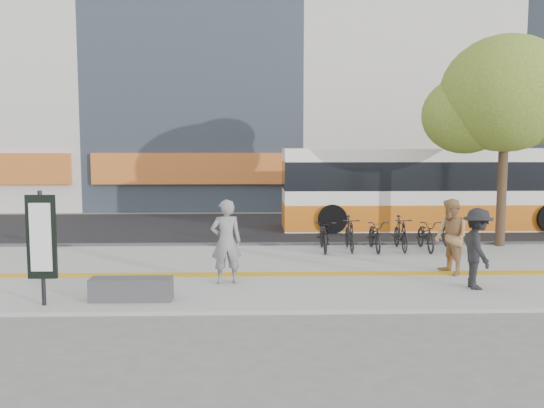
{
  "coord_description": "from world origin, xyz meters",
  "views": [
    {
      "loc": [
        -0.14,
        -12.59,
        3.18
      ],
      "look_at": [
        0.26,
        2.0,
        1.64
      ],
      "focal_mm": 38.84,
      "sensor_mm": 36.0,
      "label": 1
    }
  ],
  "objects_px": {
    "signboard": "(41,239)",
    "bus": "(433,191)",
    "bench": "(131,289)",
    "pedestrian_tan": "(451,237)",
    "street_tree": "(503,97)",
    "pedestrian_dark": "(477,248)",
    "seated_woman": "(226,242)"
  },
  "relations": [
    {
      "from": "bus",
      "to": "seated_woman",
      "type": "distance_m",
      "value": 10.94
    },
    {
      "from": "bus",
      "to": "bench",
      "type": "bearing_deg",
      "value": -132.48
    },
    {
      "from": "seated_woman",
      "to": "pedestrian_tan",
      "type": "height_order",
      "value": "seated_woman"
    },
    {
      "from": "street_tree",
      "to": "pedestrian_dark",
      "type": "distance_m",
      "value": 6.89
    },
    {
      "from": "bench",
      "to": "pedestrian_dark",
      "type": "xyz_separation_m",
      "value": [
        7.14,
        0.76,
        0.64
      ]
    },
    {
      "from": "signboard",
      "to": "bus",
      "type": "distance_m",
      "value": 14.49
    },
    {
      "from": "bench",
      "to": "pedestrian_tan",
      "type": "xyz_separation_m",
      "value": [
        7.04,
        2.12,
        0.67
      ]
    },
    {
      "from": "pedestrian_dark",
      "to": "street_tree",
      "type": "bearing_deg",
      "value": -23.76
    },
    {
      "from": "bench",
      "to": "pedestrian_dark",
      "type": "relative_size",
      "value": 0.93
    },
    {
      "from": "bus",
      "to": "pedestrian_tan",
      "type": "height_order",
      "value": "bus"
    },
    {
      "from": "bench",
      "to": "pedestrian_tan",
      "type": "height_order",
      "value": "pedestrian_tan"
    },
    {
      "from": "street_tree",
      "to": "pedestrian_dark",
      "type": "bearing_deg",
      "value": -116.62
    },
    {
      "from": "street_tree",
      "to": "pedestrian_dark",
      "type": "height_order",
      "value": "street_tree"
    },
    {
      "from": "bench",
      "to": "street_tree",
      "type": "xyz_separation_m",
      "value": [
        9.78,
        6.02,
        4.21
      ]
    },
    {
      "from": "bus",
      "to": "pedestrian_tan",
      "type": "bearing_deg",
      "value": -103.68
    },
    {
      "from": "seated_woman",
      "to": "pedestrian_tan",
      "type": "bearing_deg",
      "value": 177.33
    },
    {
      "from": "bench",
      "to": "pedestrian_dark",
      "type": "distance_m",
      "value": 7.21
    },
    {
      "from": "pedestrian_dark",
      "to": "bus",
      "type": "bearing_deg",
      "value": -8.15
    },
    {
      "from": "bus",
      "to": "pedestrian_tan",
      "type": "distance_m",
      "value": 7.82
    },
    {
      "from": "signboard",
      "to": "pedestrian_dark",
      "type": "bearing_deg",
      "value": 6.93
    },
    {
      "from": "seated_woman",
      "to": "pedestrian_dark",
      "type": "distance_m",
      "value": 5.38
    },
    {
      "from": "street_tree",
      "to": "pedestrian_tan",
      "type": "relative_size",
      "value": 3.53
    },
    {
      "from": "signboard",
      "to": "seated_woman",
      "type": "height_order",
      "value": "signboard"
    },
    {
      "from": "signboard",
      "to": "pedestrian_tan",
      "type": "height_order",
      "value": "signboard"
    },
    {
      "from": "pedestrian_tan",
      "to": "pedestrian_dark",
      "type": "height_order",
      "value": "pedestrian_tan"
    },
    {
      "from": "bench",
      "to": "bus",
      "type": "relative_size",
      "value": 0.15
    },
    {
      "from": "street_tree",
      "to": "bus",
      "type": "distance_m",
      "value": 4.89
    },
    {
      "from": "signboard",
      "to": "pedestrian_dark",
      "type": "distance_m",
      "value": 8.82
    },
    {
      "from": "signboard",
      "to": "seated_woman",
      "type": "distance_m",
      "value": 3.81
    },
    {
      "from": "pedestrian_tan",
      "to": "pedestrian_dark",
      "type": "relative_size",
      "value": 1.04
    },
    {
      "from": "street_tree",
      "to": "pedestrian_tan",
      "type": "height_order",
      "value": "street_tree"
    },
    {
      "from": "seated_woman",
      "to": "signboard",
      "type": "bearing_deg",
      "value": 15.35
    }
  ]
}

